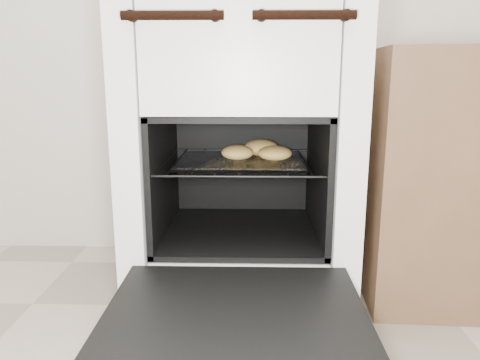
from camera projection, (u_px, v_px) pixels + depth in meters
name	position (u px, v px, depth m)	size (l,w,h in m)	color
stove	(241.00, 153.00, 1.50)	(0.65, 0.72, 0.99)	white
oven_door	(236.00, 315.00, 1.02)	(0.58, 0.45, 0.04)	black
oven_rack	(241.00, 161.00, 1.43)	(0.47, 0.45, 0.01)	black
foil_sheet	(241.00, 161.00, 1.41)	(0.37, 0.32, 0.01)	silver
baked_rolls	(259.00, 150.00, 1.42)	(0.25, 0.22, 0.05)	#D7B056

